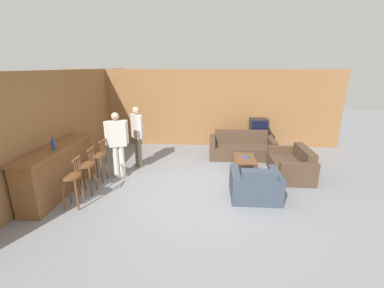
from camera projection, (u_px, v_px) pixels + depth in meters
ground_plane at (194, 192)px, 5.69m from camera, size 24.00×24.00×0.00m
wall_back at (201, 108)px, 8.78m from camera, size 9.40×0.08×2.60m
wall_left at (74, 121)px, 6.78m from camera, size 0.08×8.63×2.60m
bar_counter at (59, 169)px, 5.59m from camera, size 0.55×2.35×1.05m
bar_chair_near at (72, 181)px, 4.95m from camera, size 0.40×0.40×1.04m
bar_chair_mid at (87, 169)px, 5.53m from camera, size 0.38×0.38×1.04m
bar_chair_far at (99, 159)px, 6.12m from camera, size 0.40×0.40×1.04m
couch_far at (241, 148)px, 7.87m from camera, size 1.94×0.94×0.76m
armchair_near at (255, 186)px, 5.39m from camera, size 1.00×0.89×0.74m
loveseat_right at (292, 165)px, 6.50m from camera, size 0.86×1.44×0.73m
coffee_table at (245, 160)px, 6.74m from camera, size 0.54×0.88×0.38m
tv_unit at (257, 142)px, 8.59m from camera, size 1.02×0.51×0.52m
tv at (258, 126)px, 8.43m from camera, size 0.57×0.46×0.51m
bottle at (53, 144)px, 5.20m from camera, size 0.08×0.08×0.28m
book_on_table at (246, 157)px, 6.77m from camera, size 0.22×0.20×0.02m
person_by_window at (137, 133)px, 6.92m from camera, size 0.39×0.44×1.67m
person_by_counter at (117, 141)px, 6.26m from camera, size 0.52×0.33×1.64m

